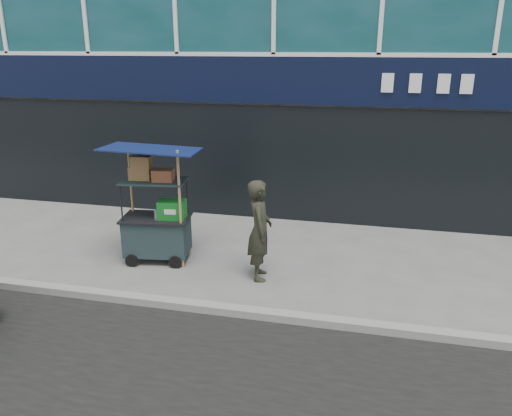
# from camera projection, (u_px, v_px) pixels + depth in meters

# --- Properties ---
(ground) EXTENTS (80.00, 80.00, 0.00)m
(ground) POSITION_uv_depth(u_px,v_px,m) (219.00, 305.00, 7.20)
(ground) COLOR #5F5F5B
(ground) RESTS_ON ground
(curb) EXTENTS (80.00, 0.18, 0.12)m
(curb) POSITION_uv_depth(u_px,v_px,m) (215.00, 309.00, 7.00)
(curb) COLOR gray
(curb) RESTS_ON ground
(vendor_cart) EXTENTS (1.66, 1.28, 2.05)m
(vendor_cart) POSITION_uv_depth(u_px,v_px,m) (157.00, 221.00, 8.51)
(vendor_cart) COLOR black
(vendor_cart) RESTS_ON ground
(vendor_man) EXTENTS (0.51, 0.66, 1.62)m
(vendor_man) POSITION_uv_depth(u_px,v_px,m) (260.00, 230.00, 7.83)
(vendor_man) COLOR #27281D
(vendor_man) RESTS_ON ground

